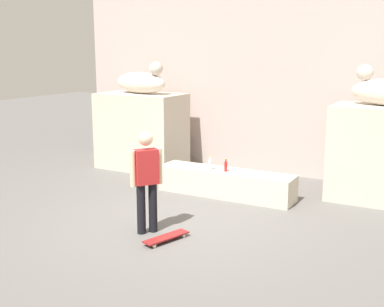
{
  "coord_description": "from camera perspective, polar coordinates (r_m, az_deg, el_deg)",
  "views": [
    {
      "loc": [
        4.04,
        -6.73,
        2.91
      ],
      "look_at": [
        -0.1,
        0.77,
        1.1
      ],
      "focal_mm": 45.77,
      "sensor_mm": 36.0,
      "label": 1
    }
  ],
  "objects": [
    {
      "name": "skater",
      "position": [
        7.84,
        -5.33,
        -2.81
      ],
      "size": [
        0.37,
        0.45,
        1.67
      ],
      "rotation": [
        0.0,
        0.0,
        0.93
      ],
      "color": "black",
      "rests_on": "ground_plane"
    },
    {
      "name": "pedestal_left",
      "position": [
        12.26,
        -5.88,
        2.61
      ],
      "size": [
        2.08,
        1.24,
        1.87
      ],
      "primitive_type": "cube",
      "color": "beige",
      "rests_on": "ground_plane"
    },
    {
      "name": "statue_reclining_left",
      "position": [
        12.1,
        -5.89,
        8.29
      ],
      "size": [
        1.68,
        0.9,
        0.78
      ],
      "rotation": [
        0.0,
        0.0,
        -0.22
      ],
      "color": "beige",
      "rests_on": "pedestal_left"
    },
    {
      "name": "facade_wall",
      "position": [
        11.96,
        9.36,
        12.01
      ],
      "size": [
        10.24,
        0.6,
        5.91
      ],
      "primitive_type": "cube",
      "color": "#BEA9A2",
      "rests_on": "ground_plane"
    },
    {
      "name": "bottle_clear",
      "position": [
        9.92,
        2.13,
        -1.24
      ],
      "size": [
        0.06,
        0.06,
        0.29
      ],
      "color": "silver",
      "rests_on": "ledge_block"
    },
    {
      "name": "ledge_block",
      "position": [
        9.99,
        3.94,
        -3.45
      ],
      "size": [
        2.83,
        0.65,
        0.53
      ],
      "primitive_type": "cube",
      "color": "beige",
      "rests_on": "ground_plane"
    },
    {
      "name": "skateboard",
      "position": [
        7.72,
        -3.01,
        -9.71
      ],
      "size": [
        0.43,
        0.82,
        0.08
      ],
      "rotation": [
        0.0,
        0.0,
        1.27
      ],
      "color": "maroon",
      "rests_on": "ground_plane"
    },
    {
      "name": "bottle_red",
      "position": [
        9.82,
        3.96,
        -1.48
      ],
      "size": [
        0.06,
        0.06,
        0.27
      ],
      "color": "red",
      "rests_on": "ledge_block"
    },
    {
      "name": "ground_plane",
      "position": [
        8.37,
        -1.98,
        -8.41
      ],
      "size": [
        40.0,
        40.0,
        0.0
      ],
      "primitive_type": "plane",
      "color": "#605E5B"
    }
  ]
}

